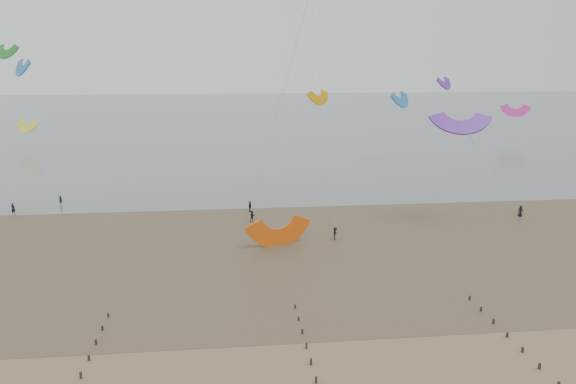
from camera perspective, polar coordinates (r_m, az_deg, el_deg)
The scene contains 6 objects.
ground at distance 45.83m, azimuth -2.58°, elevation -18.34°, with size 500.00×500.00×0.00m, color brown.
sea_and_shore at distance 77.17m, azimuth -7.29°, elevation -4.84°, with size 500.00×665.00×0.03m.
kitesurfer_lead at distance 98.63m, azimuth -26.14°, elevation -1.53°, with size 0.66×0.43×1.82m, color black.
kitesurfers at distance 93.98m, azimuth 16.22°, elevation -1.40°, with size 119.84×24.38×1.82m.
grounded_kite at distance 74.51m, azimuth -0.94°, elevation -5.41°, with size 7.64×4.00×5.82m, color #E1560E, non-canonical shape.
kites_airborne at distance 132.59m, azimuth -8.30°, elevation 12.45°, with size 248.17×100.91×45.01m.
Camera 1 is at (-2.29, -38.85, 24.20)m, focal length 35.00 mm.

